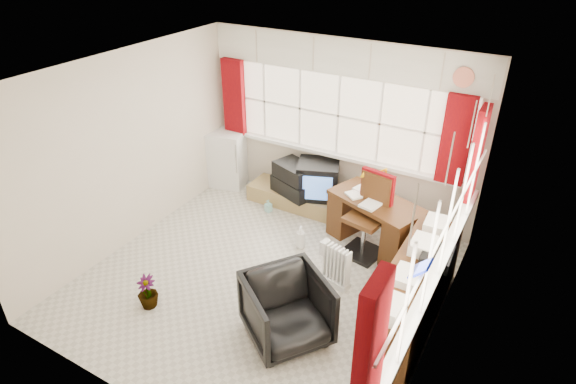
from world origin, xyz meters
name	(u,v)px	position (x,y,z in m)	size (l,w,h in m)	color
ground	(264,279)	(0.00, 0.00, 0.00)	(4.00, 4.00, 0.00)	beige
room_walls	(261,169)	(0.00, 0.00, 1.50)	(4.00, 4.00, 4.00)	beige
window_back	(336,150)	(0.00, 1.94, 0.95)	(3.70, 0.12, 3.60)	beige
window_right	(436,268)	(1.94, 0.00, 0.95)	(0.12, 3.70, 3.60)	beige
curtains	(374,159)	(0.92, 0.93, 1.46)	(3.83, 3.83, 1.15)	#850707
overhead_cabinets	(388,90)	(0.98, 0.98, 2.25)	(3.98, 3.98, 0.48)	white
desk	(374,221)	(0.87, 1.31, 0.39)	(1.34, 0.98, 0.73)	#4D2E12
desk_lamp	(385,177)	(0.92, 1.44, 0.99)	(0.15, 0.12, 0.43)	yellow
task_chair	(371,211)	(0.86, 1.19, 0.59)	(0.54, 0.56, 1.11)	black
office_chair	(287,310)	(0.69, -0.65, 0.36)	(0.78, 0.80, 0.73)	black
radiator	(336,269)	(0.79, 0.36, 0.22)	(0.38, 0.23, 0.53)	white
credenza	(413,293)	(1.73, 0.20, 0.39)	(0.50, 2.00, 0.85)	#4D2E12
file_tray	(437,257)	(1.88, 0.36, 0.81)	(0.29, 0.38, 0.13)	black
tv_bench	(294,197)	(-0.55, 1.72, 0.12)	(1.40, 0.50, 0.25)	tan
crt_tv	(318,179)	(-0.17, 1.76, 0.51)	(0.73, 0.70, 0.53)	black
hifi_stack	(295,179)	(-0.49, 1.65, 0.48)	(0.77, 0.62, 0.48)	black
mini_fridge	(229,158)	(-1.80, 1.80, 0.45)	(0.64, 0.64, 0.91)	white
spray_bottle_a	(301,237)	(0.07, 0.79, 0.16)	(0.13, 0.13, 0.33)	silver
spray_bottle_b	(268,206)	(-0.78, 1.35, 0.10)	(0.09, 0.09, 0.19)	#8ED4CC
flower_vase	(147,292)	(-0.88, -1.03, 0.20)	(0.23, 0.23, 0.41)	black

